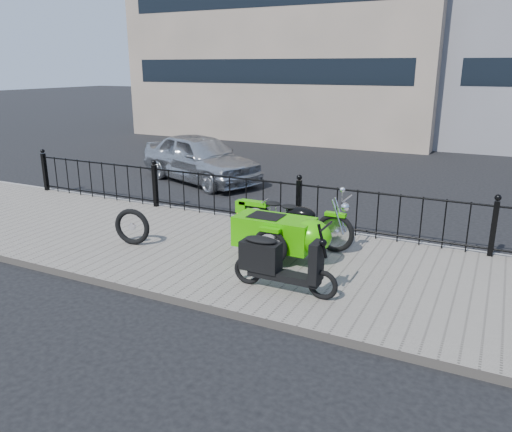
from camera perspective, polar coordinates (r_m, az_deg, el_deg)
The scene contains 9 objects.
ground at distance 8.91m, azimuth 1.70°, elevation -4.34°, with size 120.00×120.00×0.00m, color black.
sidewalk at distance 8.47m, azimuth 0.28°, elevation -5.05°, with size 30.00×3.80×0.12m, color slate.
curb at distance 10.14m, azimuth 5.12°, elevation -1.39°, with size 30.00×0.10×0.12m, color gray.
iron_fence at distance 9.87m, azimuth 4.90°, elevation 1.30°, with size 14.11×0.11×1.08m.
building_tan at distance 25.54m, azimuth 4.89°, elevation 22.98°, with size 14.00×8.01×12.00m.
motorcycle_sidecar at distance 8.28m, azimuth 3.63°, elevation -1.68°, with size 2.28×1.48×0.98m.
scooter at distance 7.10m, azimuth 2.40°, elevation -5.33°, with size 1.59×0.46×1.08m.
spare_tire at distance 9.18m, azimuth -13.97°, elevation -1.20°, with size 0.67×0.67×0.10m, color black.
sedan_car at distance 14.44m, azimuth -6.39°, elevation 6.61°, with size 1.63×4.05×1.38m, color #AEB1B6.
Camera 1 is at (3.46, -7.56, 3.21)m, focal length 35.00 mm.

